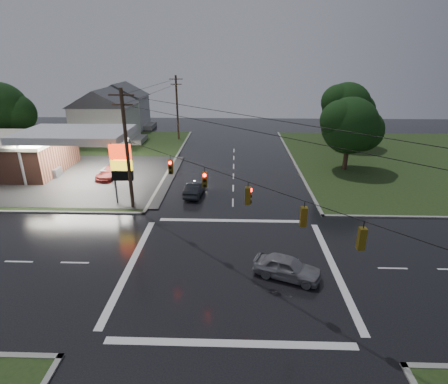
{
  "coord_description": "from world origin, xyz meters",
  "views": [
    {
      "loc": [
        0.13,
        -20.57,
        13.59
      ],
      "look_at": [
        -0.72,
        6.22,
        3.0
      ],
      "focal_mm": 28.0,
      "sensor_mm": 36.0,
      "label": 1
    }
  ],
  "objects_px": {
    "utility_pole_nw": "(127,149)",
    "tree_nw_behind": "(2,109)",
    "utility_pole_n": "(177,107)",
    "pylon_sign": "(121,164)",
    "car_crossing": "(287,267)",
    "tree_ne_far": "(347,107)",
    "house_far": "(122,105)",
    "car_pump": "(113,171)",
    "gas_station": "(22,152)",
    "car_north": "(195,189)",
    "house_near": "(105,115)",
    "tree_ne_near": "(351,126)"
  },
  "relations": [
    {
      "from": "utility_pole_n",
      "to": "house_far",
      "type": "xyz_separation_m",
      "value": [
        -12.45,
        10.0,
        -1.06
      ]
    },
    {
      "from": "utility_pole_nw",
      "to": "utility_pole_n",
      "type": "xyz_separation_m",
      "value": [
        0.0,
        28.5,
        -0.25
      ]
    },
    {
      "from": "tree_ne_near",
      "to": "tree_ne_far",
      "type": "bearing_deg",
      "value": 75.93
    },
    {
      "from": "tree_ne_near",
      "to": "car_crossing",
      "type": "xyz_separation_m",
      "value": [
        -10.53,
        -23.21,
        -4.82
      ]
    },
    {
      "from": "utility_pole_n",
      "to": "house_near",
      "type": "height_order",
      "value": "utility_pole_n"
    },
    {
      "from": "tree_nw_behind",
      "to": "tree_ne_near",
      "type": "bearing_deg",
      "value": -9.47
    },
    {
      "from": "tree_ne_far",
      "to": "car_north",
      "type": "bearing_deg",
      "value": -135.04
    },
    {
      "from": "tree_nw_behind",
      "to": "gas_station",
      "type": "bearing_deg",
      "value": -51.58
    },
    {
      "from": "utility_pole_n",
      "to": "tree_ne_near",
      "type": "height_order",
      "value": "utility_pole_n"
    },
    {
      "from": "utility_pole_nw",
      "to": "house_far",
      "type": "distance_m",
      "value": 40.48
    },
    {
      "from": "house_near",
      "to": "car_north",
      "type": "height_order",
      "value": "house_near"
    },
    {
      "from": "house_near",
      "to": "car_north",
      "type": "relative_size",
      "value": 2.59
    },
    {
      "from": "tree_ne_near",
      "to": "utility_pole_n",
      "type": "bearing_deg",
      "value": 145.9
    },
    {
      "from": "house_near",
      "to": "tree_ne_near",
      "type": "height_order",
      "value": "tree_ne_near"
    },
    {
      "from": "house_near",
      "to": "car_crossing",
      "type": "height_order",
      "value": "house_near"
    },
    {
      "from": "house_far",
      "to": "car_pump",
      "type": "relative_size",
      "value": 2.15
    },
    {
      "from": "house_near",
      "to": "car_pump",
      "type": "distance_m",
      "value": 19.47
    },
    {
      "from": "tree_ne_far",
      "to": "car_pump",
      "type": "xyz_separation_m",
      "value": [
        -31.36,
        -15.9,
        -5.43
      ]
    },
    {
      "from": "pylon_sign",
      "to": "car_crossing",
      "type": "xyz_separation_m",
      "value": [
        14.11,
        -11.72,
        -3.27
      ]
    },
    {
      "from": "tree_nw_behind",
      "to": "house_near",
      "type": "bearing_deg",
      "value": 24.98
    },
    {
      "from": "house_near",
      "to": "car_crossing",
      "type": "bearing_deg",
      "value": -56.58
    },
    {
      "from": "utility_pole_nw",
      "to": "house_near",
      "type": "height_order",
      "value": "utility_pole_nw"
    },
    {
      "from": "utility_pole_nw",
      "to": "tree_nw_behind",
      "type": "bearing_deg",
      "value": 139.9
    },
    {
      "from": "gas_station",
      "to": "tree_ne_far",
      "type": "height_order",
      "value": "tree_ne_far"
    },
    {
      "from": "gas_station",
      "to": "tree_ne_far",
      "type": "distance_m",
      "value": 45.29
    },
    {
      "from": "house_far",
      "to": "tree_ne_near",
      "type": "xyz_separation_m",
      "value": [
        36.09,
        -26.01,
        1.16
      ]
    },
    {
      "from": "gas_station",
      "to": "car_pump",
      "type": "xyz_separation_m",
      "value": [
        11.46,
        -1.6,
        -1.8
      ]
    },
    {
      "from": "utility_pole_n",
      "to": "house_far",
      "type": "relative_size",
      "value": 0.95
    },
    {
      "from": "tree_ne_far",
      "to": "car_north",
      "type": "distance_m",
      "value": 30.33
    },
    {
      "from": "utility_pole_nw",
      "to": "car_pump",
      "type": "xyz_separation_m",
      "value": [
        -4.71,
        8.6,
        -4.98
      ]
    },
    {
      "from": "utility_pole_n",
      "to": "car_north",
      "type": "distance_m",
      "value": 26.13
    },
    {
      "from": "gas_station",
      "to": "tree_ne_near",
      "type": "distance_m",
      "value": 40.0
    },
    {
      "from": "utility_pole_n",
      "to": "tree_nw_behind",
      "type": "bearing_deg",
      "value": -161.79
    },
    {
      "from": "utility_pole_nw",
      "to": "tree_ne_near",
      "type": "bearing_deg",
      "value": 27.86
    },
    {
      "from": "car_north",
      "to": "car_crossing",
      "type": "relative_size",
      "value": 0.97
    },
    {
      "from": "utility_pole_nw",
      "to": "house_far",
      "type": "height_order",
      "value": "utility_pole_nw"
    },
    {
      "from": "utility_pole_n",
      "to": "utility_pole_nw",
      "type": "bearing_deg",
      "value": -90.0
    },
    {
      "from": "pylon_sign",
      "to": "car_crossing",
      "type": "relative_size",
      "value": 1.37
    },
    {
      "from": "house_near",
      "to": "house_far",
      "type": "xyz_separation_m",
      "value": [
        -1.0,
        12.0,
        0.0
      ]
    },
    {
      "from": "gas_station",
      "to": "utility_pole_n",
      "type": "bearing_deg",
      "value": 48.53
    },
    {
      "from": "car_crossing",
      "to": "utility_pole_n",
      "type": "bearing_deg",
      "value": 40.66
    },
    {
      "from": "car_crossing",
      "to": "car_pump",
      "type": "relative_size",
      "value": 0.85
    },
    {
      "from": "utility_pole_n",
      "to": "gas_station",
      "type": "bearing_deg",
      "value": -131.47
    },
    {
      "from": "car_pump",
      "to": "utility_pole_nw",
      "type": "bearing_deg",
      "value": -44.97
    },
    {
      "from": "gas_station",
      "to": "car_pump",
      "type": "distance_m",
      "value": 11.71
    },
    {
      "from": "car_north",
      "to": "car_crossing",
      "type": "bearing_deg",
      "value": 125.12
    },
    {
      "from": "tree_ne_far",
      "to": "car_crossing",
      "type": "bearing_deg",
      "value": -111.03
    },
    {
      "from": "utility_pole_n",
      "to": "car_pump",
      "type": "height_order",
      "value": "utility_pole_n"
    },
    {
      "from": "gas_station",
      "to": "utility_pole_n",
      "type": "distance_m",
      "value": 24.6
    },
    {
      "from": "tree_nw_behind",
      "to": "tree_ne_far",
      "type": "distance_m",
      "value": 51.15
    }
  ]
}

